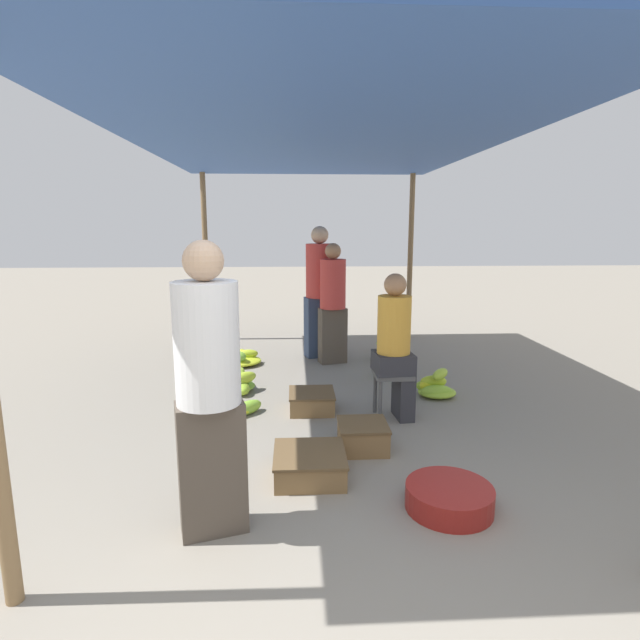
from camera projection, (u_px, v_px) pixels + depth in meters
name	position (u px, v px, depth m)	size (l,w,h in m)	color
ground_plane	(353.00, 638.00, 2.15)	(40.00, 40.00, 0.00)	gray
canopy_post_back_left	(206.00, 258.00, 7.58)	(0.08, 0.08, 2.52)	olive
canopy_post_back_right	(410.00, 258.00, 7.74)	(0.08, 0.08, 2.52)	olive
canopy_tarp	(318.00, 140.00, 4.69)	(3.54, 5.96, 0.04)	#33569E
vendor_foreground	(209.00, 387.00, 2.75)	(0.44, 0.44, 1.67)	#4C4238
stool	(393.00, 381.00, 4.56)	(0.34, 0.34, 0.44)	#4C4C4C
vendor_seated	(396.00, 344.00, 4.50)	(0.37, 0.37, 1.34)	#2D2D33
basin_black	(449.00, 498.00, 3.11)	(0.55, 0.55, 0.15)	maroon
banana_pile_left_0	(231.00, 406.00, 4.69)	(0.56, 0.45, 0.22)	#A2C52F
banana_pile_left_1	(233.00, 383.00, 5.35)	(0.63, 0.55, 0.22)	#8CBC33
banana_pile_left_2	(240.00, 359.00, 6.37)	(0.55, 0.50, 0.21)	yellow
banana_pile_right_0	(387.00, 350.00, 6.59)	(0.38, 0.32, 0.30)	#A1C52F
banana_pile_right_1	(393.00, 370.00, 5.89)	(0.43, 0.42, 0.19)	#CCD628
banana_pile_right_2	(435.00, 387.00, 5.18)	(0.41, 0.36, 0.29)	#97C131
crate_near	(363.00, 436.00, 3.94)	(0.39, 0.39, 0.22)	brown
crate_mid	(310.00, 464.00, 3.51)	(0.50, 0.50, 0.19)	brown
crate_far	(312.00, 401.00, 4.78)	(0.43, 0.43, 0.19)	brown
shopper_walking_mid	(320.00, 290.00, 6.64)	(0.46, 0.46, 1.74)	#384766
shopper_walking_far	(333.00, 302.00, 6.34)	(0.40, 0.40, 1.54)	#4C4238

